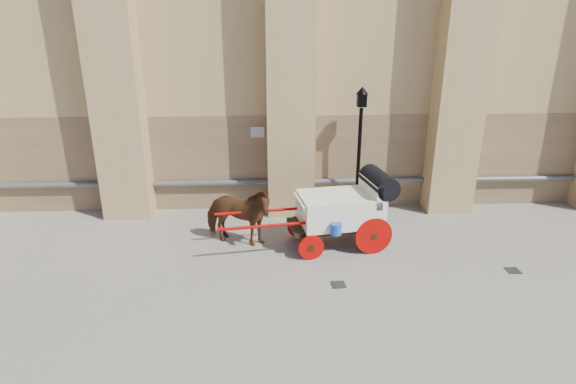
{
  "coord_description": "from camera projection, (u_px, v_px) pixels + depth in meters",
  "views": [
    {
      "loc": [
        -1.69,
        -9.65,
        5.36
      ],
      "look_at": [
        -1.18,
        1.26,
        1.49
      ],
      "focal_mm": 28.0,
      "sensor_mm": 36.0,
      "label": 1
    }
  ],
  "objects": [
    {
      "name": "horse",
      "position": [
        237.0,
        216.0,
        11.83
      ],
      "size": [
        2.13,
        1.45,
        1.65
      ],
      "primitive_type": "imported",
      "rotation": [
        0.0,
        0.0,
        1.25
      ],
      "color": "#563118",
      "rests_on": "ground"
    },
    {
      "name": "carriage",
      "position": [
        345.0,
        207.0,
        11.74
      ],
      "size": [
        4.7,
        1.9,
        2.0
      ],
      "rotation": [
        0.0,
        0.0,
        0.15
      ],
      "color": "black",
      "rests_on": "ground"
    },
    {
      "name": "drain_grate_near",
      "position": [
        338.0,
        285.0,
        10.13
      ],
      "size": [
        0.34,
        0.34,
        0.01
      ],
      "primitive_type": "cube",
      "rotation": [
        0.0,
        0.0,
        0.06
      ],
      "color": "black",
      "rests_on": "ground"
    },
    {
      "name": "drain_grate_far",
      "position": [
        513.0,
        270.0,
        10.73
      ],
      "size": [
        0.33,
        0.33,
        0.01
      ],
      "primitive_type": "cube",
      "rotation": [
        0.0,
        0.0,
        -0.02
      ],
      "color": "black",
      "rests_on": "ground"
    },
    {
      "name": "street_lamp",
      "position": [
        359.0,
        149.0,
        13.45
      ],
      "size": [
        0.37,
        0.37,
        3.93
      ],
      "color": "black",
      "rests_on": "ground"
    },
    {
      "name": "ground",
      "position": [
        339.0,
        266.0,
        10.95
      ],
      "size": [
        90.0,
        90.0,
        0.0
      ],
      "primitive_type": "plane",
      "color": "slate",
      "rests_on": "ground"
    }
  ]
}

